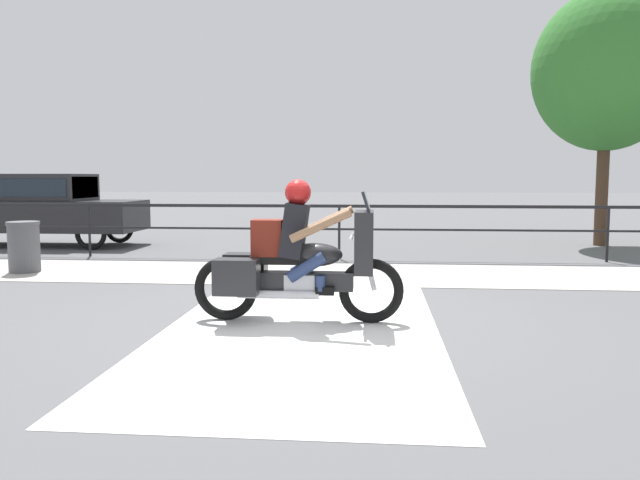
% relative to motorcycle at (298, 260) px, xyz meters
% --- Properties ---
extents(ground_plane, '(120.00, 120.00, 0.00)m').
position_rel_motorcycle_xyz_m(ground_plane, '(0.16, 0.04, -0.70)').
color(ground_plane, '#565659').
extents(sidewalk_band, '(44.00, 2.40, 0.01)m').
position_rel_motorcycle_xyz_m(sidewalk_band, '(0.16, 3.44, -0.69)').
color(sidewalk_band, '#B7B2A8').
rests_on(sidewalk_band, ground).
extents(crosswalk_band, '(2.88, 6.00, 0.01)m').
position_rel_motorcycle_xyz_m(crosswalk_band, '(0.08, -0.16, -0.69)').
color(crosswalk_band, silver).
rests_on(crosswalk_band, ground).
extents(fence_railing, '(36.00, 0.05, 1.07)m').
position_rel_motorcycle_xyz_m(fence_railing, '(0.16, 5.38, 0.15)').
color(fence_railing, black).
rests_on(fence_railing, ground).
extents(motorcycle, '(2.35, 0.76, 1.59)m').
position_rel_motorcycle_xyz_m(motorcycle, '(0.00, 0.00, 0.00)').
color(motorcycle, black).
rests_on(motorcycle, ground).
extents(parked_car, '(4.07, 1.68, 1.68)m').
position_rel_motorcycle_xyz_m(parked_car, '(-6.75, 7.18, 0.26)').
color(parked_car, '#232326').
rests_on(parked_car, ground).
extents(trash_bin, '(0.53, 0.53, 0.87)m').
position_rel_motorcycle_xyz_m(trash_bin, '(-5.05, 3.17, -0.26)').
color(trash_bin, '#515156').
rests_on(trash_bin, ground).
extents(tree_behind_sign, '(3.37, 3.37, 5.93)m').
position_rel_motorcycle_xyz_m(tree_behind_sign, '(6.16, 8.39, 3.36)').
color(tree_behind_sign, '#473323').
rests_on(tree_behind_sign, ground).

